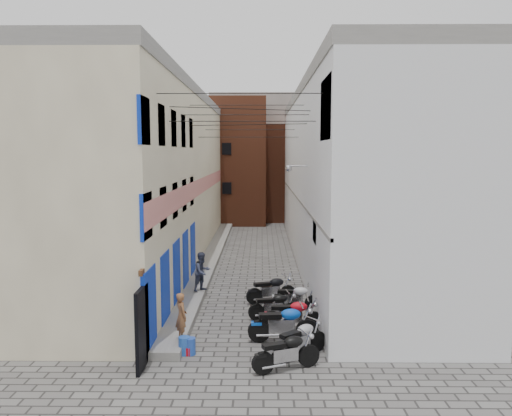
{
  "coord_description": "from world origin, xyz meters",
  "views": [
    {
      "loc": [
        0.65,
        -13.18,
        5.76
      ],
      "look_at": [
        0.38,
        11.35,
        3.0
      ],
      "focal_mm": 35.0,
      "sensor_mm": 36.0,
      "label": 1
    }
  ],
  "objects_px": {
    "motorcycle_b": "(300,338)",
    "motorcycle_c": "(283,322)",
    "motorcycle_d": "(292,313)",
    "motorcycle_g": "(271,288)",
    "person_b": "(202,271)",
    "person_a": "(181,316)",
    "motorcycle_f": "(295,296)",
    "red_crate": "(184,350)",
    "water_jug_near": "(184,346)",
    "water_jug_far": "(190,346)",
    "motorcycle_e": "(274,304)",
    "motorcycle_a": "(286,350)"
  },
  "relations": [
    {
      "from": "motorcycle_b",
      "to": "motorcycle_c",
      "type": "distance_m",
      "value": 1.24
    },
    {
      "from": "motorcycle_b",
      "to": "motorcycle_d",
      "type": "relative_size",
      "value": 0.98
    },
    {
      "from": "motorcycle_g",
      "to": "motorcycle_b",
      "type": "bearing_deg",
      "value": -10.98
    },
    {
      "from": "motorcycle_c",
      "to": "person_b",
      "type": "xyz_separation_m",
      "value": [
        -3.02,
        4.7,
        0.4
      ]
    },
    {
      "from": "motorcycle_b",
      "to": "person_a",
      "type": "distance_m",
      "value": 3.52
    },
    {
      "from": "motorcycle_f",
      "to": "red_crate",
      "type": "distance_m",
      "value": 5.3
    },
    {
      "from": "water_jug_near",
      "to": "water_jug_far",
      "type": "distance_m",
      "value": 0.17
    },
    {
      "from": "motorcycle_g",
      "to": "person_a",
      "type": "relative_size",
      "value": 1.42
    },
    {
      "from": "person_a",
      "to": "person_b",
      "type": "bearing_deg",
      "value": -28.09
    },
    {
      "from": "motorcycle_b",
      "to": "motorcycle_g",
      "type": "relative_size",
      "value": 0.97
    },
    {
      "from": "red_crate",
      "to": "motorcycle_d",
      "type": "bearing_deg",
      "value": 32.07
    },
    {
      "from": "motorcycle_e",
      "to": "person_b",
      "type": "bearing_deg",
      "value": -144.33
    },
    {
      "from": "motorcycle_b",
      "to": "water_jug_near",
      "type": "height_order",
      "value": "motorcycle_b"
    },
    {
      "from": "motorcycle_d",
      "to": "water_jug_far",
      "type": "bearing_deg",
      "value": -55.87
    },
    {
      "from": "motorcycle_a",
      "to": "motorcycle_f",
      "type": "bearing_deg",
      "value": 151.52
    },
    {
      "from": "motorcycle_c",
      "to": "motorcycle_f",
      "type": "distance_m",
      "value": 3.06
    },
    {
      "from": "motorcycle_a",
      "to": "motorcycle_f",
      "type": "xyz_separation_m",
      "value": [
        0.57,
        5.04,
        -0.02
      ]
    },
    {
      "from": "motorcycle_g",
      "to": "red_crate",
      "type": "height_order",
      "value": "motorcycle_g"
    },
    {
      "from": "motorcycle_f",
      "to": "motorcycle_e",
      "type": "bearing_deg",
      "value": -32.39
    },
    {
      "from": "motorcycle_c",
      "to": "person_b",
      "type": "distance_m",
      "value": 5.6
    },
    {
      "from": "motorcycle_a",
      "to": "motorcycle_d",
      "type": "bearing_deg",
      "value": 151.59
    },
    {
      "from": "water_jug_far",
      "to": "red_crate",
      "type": "bearing_deg",
      "value": 180.0
    },
    {
      "from": "motorcycle_e",
      "to": "water_jug_far",
      "type": "distance_m",
      "value": 3.93
    },
    {
      "from": "motorcycle_f",
      "to": "water_jug_far",
      "type": "xyz_separation_m",
      "value": [
        -3.26,
        -4.01,
        -0.29
      ]
    },
    {
      "from": "motorcycle_d",
      "to": "motorcycle_g",
      "type": "height_order",
      "value": "motorcycle_g"
    },
    {
      "from": "motorcycle_f",
      "to": "water_jug_near",
      "type": "bearing_deg",
      "value": -34.37
    },
    {
      "from": "red_crate",
      "to": "water_jug_far",
      "type": "bearing_deg",
      "value": 0.0
    },
    {
      "from": "motorcycle_d",
      "to": "motorcycle_g",
      "type": "xyz_separation_m",
      "value": [
        -0.61,
        2.93,
        0.01
      ]
    },
    {
      "from": "motorcycle_d",
      "to": "person_b",
      "type": "xyz_separation_m",
      "value": [
        -3.35,
        3.7,
        0.46
      ]
    },
    {
      "from": "motorcycle_c",
      "to": "motorcycle_e",
      "type": "bearing_deg",
      "value": -178.26
    },
    {
      "from": "motorcycle_d",
      "to": "person_a",
      "type": "xyz_separation_m",
      "value": [
        -3.35,
        -1.51,
        0.38
      ]
    },
    {
      "from": "motorcycle_d",
      "to": "water_jug_far",
      "type": "distance_m",
      "value": 3.65
    },
    {
      "from": "motorcycle_b",
      "to": "motorcycle_g",
      "type": "xyz_separation_m",
      "value": [
        -0.7,
        5.1,
        0.02
      ]
    },
    {
      "from": "motorcycle_a",
      "to": "motorcycle_c",
      "type": "distance_m",
      "value": 2.03
    },
    {
      "from": "motorcycle_d",
      "to": "water_jug_far",
      "type": "xyz_separation_m",
      "value": [
        -3.03,
        -2.01,
        -0.33
      ]
    },
    {
      "from": "water_jug_near",
      "to": "motorcycle_d",
      "type": "bearing_deg",
      "value": 32.07
    },
    {
      "from": "person_a",
      "to": "person_b",
      "type": "xyz_separation_m",
      "value": [
        0.0,
        5.21,
        0.08
      ]
    },
    {
      "from": "motorcycle_c",
      "to": "motorcycle_g",
      "type": "distance_m",
      "value": 3.94
    },
    {
      "from": "motorcycle_a",
      "to": "motorcycle_b",
      "type": "distance_m",
      "value": 0.97
    },
    {
      "from": "motorcycle_a",
      "to": "water_jug_far",
      "type": "relative_size",
      "value": 3.98
    },
    {
      "from": "motorcycle_d",
      "to": "water_jug_near",
      "type": "distance_m",
      "value": 3.79
    },
    {
      "from": "motorcycle_g",
      "to": "water_jug_far",
      "type": "distance_m",
      "value": 5.51
    },
    {
      "from": "motorcycle_b",
      "to": "motorcycle_c",
      "type": "relative_size",
      "value": 0.89
    },
    {
      "from": "motorcycle_c",
      "to": "motorcycle_g",
      "type": "xyz_separation_m",
      "value": [
        -0.28,
        3.93,
        -0.05
      ]
    },
    {
      "from": "red_crate",
      "to": "person_a",
      "type": "bearing_deg",
      "value": 106.7
    },
    {
      "from": "water_jug_near",
      "to": "red_crate",
      "type": "bearing_deg",
      "value": 0.0
    },
    {
      "from": "motorcycle_e",
      "to": "person_a",
      "type": "bearing_deg",
      "value": -58.54
    },
    {
      "from": "motorcycle_d",
      "to": "motorcycle_e",
      "type": "xyz_separation_m",
      "value": [
        -0.55,
        1.03,
        -0.04
      ]
    },
    {
      "from": "red_crate",
      "to": "motorcycle_f",
      "type": "bearing_deg",
      "value": 49.46
    },
    {
      "from": "water_jug_near",
      "to": "water_jug_far",
      "type": "height_order",
      "value": "water_jug_near"
    }
  ]
}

